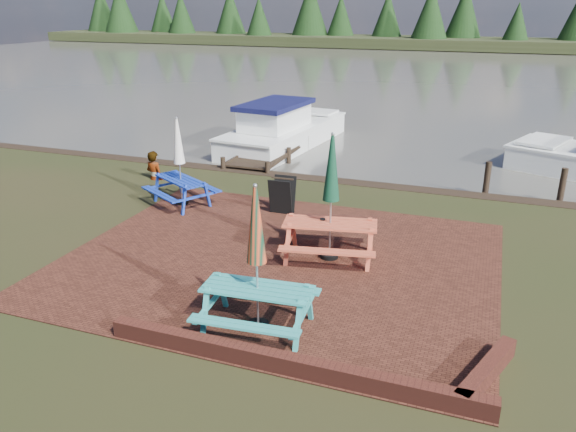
% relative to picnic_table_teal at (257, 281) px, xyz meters
% --- Properties ---
extents(ground, '(120.00, 120.00, 0.00)m').
position_rel_picnic_table_teal_xyz_m(ground, '(-0.62, 1.62, -0.89)').
color(ground, black).
rests_on(ground, ground).
extents(paving, '(9.00, 7.50, 0.02)m').
position_rel_picnic_table_teal_xyz_m(paving, '(-0.62, 2.62, -0.88)').
color(paving, '#391A12').
rests_on(paving, ground).
extents(brick_wall, '(6.21, 1.79, 0.30)m').
position_rel_picnic_table_teal_xyz_m(brick_wall, '(1.53, -0.80, -0.74)').
color(brick_wall, '#4C1E16').
rests_on(brick_wall, ground).
extents(water, '(120.00, 60.00, 0.02)m').
position_rel_picnic_table_teal_xyz_m(water, '(-0.62, 38.62, -0.89)').
color(water, '#413F37').
rests_on(water, ground).
extents(far_treeline, '(120.00, 10.00, 8.10)m').
position_rel_picnic_table_teal_xyz_m(far_treeline, '(-0.62, 67.62, 2.39)').
color(far_treeline, black).
rests_on(far_treeline, ground).
extents(picnic_table_teal, '(1.95, 1.77, 2.55)m').
position_rel_picnic_table_teal_xyz_m(picnic_table_teal, '(0.00, 0.00, 0.00)').
color(picnic_table_teal, teal).
rests_on(picnic_table_teal, ground).
extents(picnic_table_red, '(2.26, 2.09, 2.73)m').
position_rel_picnic_table_teal_xyz_m(picnic_table_red, '(0.36, 3.11, 0.07)').
color(picnic_table_red, '#CF5235').
rests_on(picnic_table_red, ground).
extents(picnic_table_blue, '(2.24, 2.17, 2.38)m').
position_rel_picnic_table_teal_xyz_m(picnic_table_blue, '(-4.42, 5.08, -0.06)').
color(picnic_table_blue, '#1533A4').
rests_on(picnic_table_blue, ground).
extents(chalkboard, '(0.61, 0.59, 0.97)m').
position_rel_picnic_table_teal_xyz_m(chalkboard, '(-1.58, 5.36, -0.39)').
color(chalkboard, black).
rests_on(chalkboard, ground).
extents(jetty, '(1.76, 9.08, 1.00)m').
position_rel_picnic_table_teal_xyz_m(jetty, '(-4.12, 12.90, -0.78)').
color(jetty, black).
rests_on(jetty, ground).
extents(boat_jetty, '(3.20, 7.29, 2.05)m').
position_rel_picnic_table_teal_xyz_m(boat_jetty, '(-4.40, 12.92, -0.48)').
color(boat_jetty, white).
rests_on(boat_jetty, ground).
extents(person, '(0.73, 0.57, 1.77)m').
position_rel_picnic_table_teal_xyz_m(person, '(-6.42, 6.85, -0.01)').
color(person, gray).
rests_on(person, ground).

